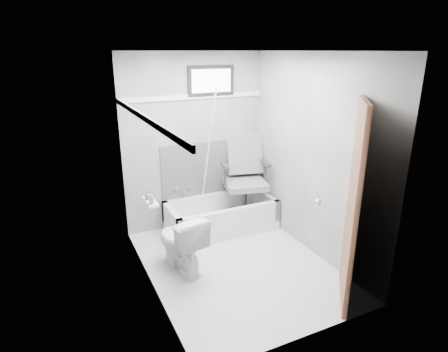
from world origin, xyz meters
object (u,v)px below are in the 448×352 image
bathtub (221,215)px  soap_bottle_a (151,199)px  office_chair (245,178)px  toilet (180,242)px  door (398,213)px  soap_bottle_b (148,195)px

bathtub → soap_bottle_a: (-1.17, -0.83, 0.76)m
soap_bottle_a → office_chair: bearing=28.5°
office_chair → toilet: size_ratio=1.65×
bathtub → door: (0.75, -2.21, 0.79)m
office_chair → soap_bottle_b: office_chair is taller
door → soap_bottle_b: 2.45m
bathtub → toilet: toilet is taller
door → soap_bottle_b: (-1.92, 1.52, -0.04)m
bathtub → office_chair: 0.62m
bathtub → soap_bottle_a: size_ratio=15.44×
door → office_chair: bearing=99.4°
soap_bottle_a → soap_bottle_b: 0.14m
bathtub → office_chair: size_ratio=1.30×
bathtub → soap_bottle_a: soap_bottle_a is taller
office_chair → door: (0.37, -2.23, 0.30)m
bathtub → soap_bottle_a: 1.62m
toilet → soap_bottle_b: soap_bottle_b is taller
office_chair → soap_bottle_b: 1.73m
bathtub → toilet: bearing=-139.0°
toilet → soap_bottle_b: (-0.32, 0.05, 0.62)m
office_chair → soap_bottle_a: (-1.55, -0.84, 0.27)m
bathtub → door: size_ratio=0.75×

